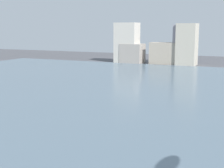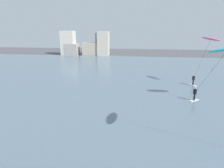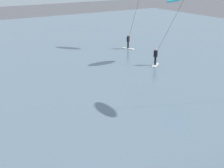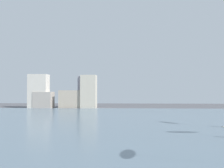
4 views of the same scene
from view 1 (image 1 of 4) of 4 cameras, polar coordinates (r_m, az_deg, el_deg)
water_bay at (r=33.43m, az=13.49°, el=-2.13°), size 84.00×52.00×0.10m
far_shore_buildings at (r=62.45m, az=8.13°, el=6.41°), size 15.25×4.63×7.66m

